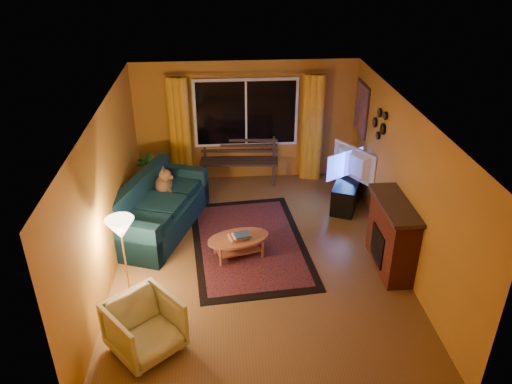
{
  "coord_description": "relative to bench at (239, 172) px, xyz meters",
  "views": [
    {
      "loc": [
        -0.53,
        -6.67,
        4.78
      ],
      "look_at": [
        0.0,
        0.3,
        1.05
      ],
      "focal_mm": 35.0,
      "sensor_mm": 36.0,
      "label": 1
    }
  ],
  "objects": [
    {
      "name": "curtain_rod",
      "position": [
        0.16,
        0.15,
        2.01
      ],
      "size": [
        3.2,
        0.03,
        0.03
      ],
      "primitive_type": "cylinder",
      "rotation": [
        0.0,
        1.57,
        0.0
      ],
      "color": "#BF8C3F",
      "rests_on": "wall_back"
    },
    {
      "name": "wall_right",
      "position": [
        2.42,
        -2.75,
        1.01
      ],
      "size": [
        0.02,
        6.0,
        2.5
      ],
      "primitive_type": "cube",
      "color": "#C28229",
      "rests_on": "ground"
    },
    {
      "name": "painting",
      "position": [
        2.38,
        -0.3,
        1.41
      ],
      "size": [
        0.04,
        0.76,
        0.96
      ],
      "primitive_type": "cube",
      "color": "#C9510F",
      "rests_on": "wall_right"
    },
    {
      "name": "tv_console",
      "position": [
        2.04,
        -1.07,
        0.02
      ],
      "size": [
        0.89,
        1.32,
        0.53
      ],
      "primitive_type": "cube",
      "rotation": [
        0.0,
        0.0,
        -0.41
      ],
      "color": "black",
      "rests_on": "ground"
    },
    {
      "name": "curtain_right",
      "position": [
        1.51,
        0.13,
        0.88
      ],
      "size": [
        0.36,
        0.36,
        2.24
      ],
      "primitive_type": "cylinder",
      "color": "gold",
      "rests_on": "ground"
    },
    {
      "name": "fireplace",
      "position": [
        2.21,
        -3.15,
        0.31
      ],
      "size": [
        0.4,
        1.2,
        1.1
      ],
      "primitive_type": "cube",
      "color": "maroon",
      "rests_on": "ground"
    },
    {
      "name": "curtain_left",
      "position": [
        -1.19,
        0.13,
        0.88
      ],
      "size": [
        0.36,
        0.36,
        2.24
      ],
      "primitive_type": "cylinder",
      "color": "gold",
      "rests_on": "ground"
    },
    {
      "name": "dog",
      "position": [
        -1.43,
        -1.23,
        0.44
      ],
      "size": [
        0.3,
        0.41,
        0.44
      ],
      "primitive_type": null,
      "rotation": [
        0.0,
        0.0,
        -0.01
      ],
      "color": "olive",
      "rests_on": "sofa"
    },
    {
      "name": "mirror_cluster",
      "position": [
        2.37,
        -1.45,
        1.56
      ],
      "size": [
        0.06,
        0.6,
        0.56
      ],
      "primitive_type": null,
      "color": "black",
      "rests_on": "wall_right"
    },
    {
      "name": "sofa",
      "position": [
        -1.48,
        -1.75,
        0.23
      ],
      "size": [
        1.7,
        2.5,
        0.93
      ],
      "primitive_type": "cube",
      "rotation": [
        0.0,
        0.0,
        -0.34
      ],
      "color": "#0D2B37",
      "rests_on": "ground"
    },
    {
      "name": "television",
      "position": [
        2.04,
        -1.07,
        0.6
      ],
      "size": [
        0.66,
        1.02,
        0.63
      ],
      "primitive_type": "imported",
      "rotation": [
        0.0,
        0.0,
        2.09
      ],
      "color": "black",
      "rests_on": "tv_console"
    },
    {
      "name": "coffee_table",
      "position": [
        -0.14,
        -2.7,
        -0.06
      ],
      "size": [
        1.24,
        1.24,
        0.37
      ],
      "primitive_type": "cylinder",
      "rotation": [
        0.0,
        0.0,
        0.26
      ],
      "color": "#B16846",
      "rests_on": "ground"
    },
    {
      "name": "floor",
      "position": [
        0.16,
        -2.75,
        -0.25
      ],
      "size": [
        4.5,
        6.0,
        0.02
      ],
      "primitive_type": "cube",
      "color": "brown",
      "rests_on": "ground"
    },
    {
      "name": "armchair",
      "position": [
        -1.4,
        -4.64,
        0.17
      ],
      "size": [
        1.08,
        1.07,
        0.81
      ],
      "primitive_type": "imported",
      "rotation": [
        0.0,
        0.0,
        0.69
      ],
      "color": "beige",
      "rests_on": "ground"
    },
    {
      "name": "floor_lamp",
      "position": [
        -1.78,
        -3.54,
        0.4
      ],
      "size": [
        0.28,
        0.28,
        1.27
      ],
      "primitive_type": "cylinder",
      "rotation": [
        0.0,
        0.0,
        0.41
      ],
      "color": "#BF8C3F",
      "rests_on": "ground"
    },
    {
      "name": "bench",
      "position": [
        0.0,
        0.0,
        0.0
      ],
      "size": [
        1.63,
        0.6,
        0.48
      ],
      "primitive_type": "cube",
      "rotation": [
        0.0,
        0.0,
        -0.08
      ],
      "color": "#312421",
      "rests_on": "ground"
    },
    {
      "name": "ceiling",
      "position": [
        0.16,
        -2.75,
        2.27
      ],
      "size": [
        4.5,
        6.0,
        0.02
      ],
      "primitive_type": "cube",
      "color": "white",
      "rests_on": "ground"
    },
    {
      "name": "wall_left",
      "position": [
        -2.1,
        -2.75,
        1.01
      ],
      "size": [
        0.02,
        6.0,
        2.5
      ],
      "primitive_type": "cube",
      "color": "#C28229",
      "rests_on": "ground"
    },
    {
      "name": "wall_back",
      "position": [
        0.16,
        0.26,
        1.01
      ],
      "size": [
        4.5,
        0.02,
        2.5
      ],
      "primitive_type": "cube",
      "color": "#C28229",
      "rests_on": "ground"
    },
    {
      "name": "rug",
      "position": [
        0.05,
        -2.34,
        -0.23
      ],
      "size": [
        2.12,
        3.1,
        0.02
      ],
      "primitive_type": "cube",
      "rotation": [
        0.0,
        0.0,
        0.09
      ],
      "color": "maroon",
      "rests_on": "ground"
    },
    {
      "name": "window",
      "position": [
        0.16,
        0.19,
        1.21
      ],
      "size": [
        2.0,
        0.02,
        1.3
      ],
      "primitive_type": "cube",
      "color": "black",
      "rests_on": "wall_back"
    },
    {
      "name": "potted_plant",
      "position": [
        -1.84,
        -0.32,
        0.16
      ],
      "size": [
        0.48,
        0.48,
        0.8
      ],
      "primitive_type": "imported",
      "rotation": [
        0.0,
        0.0,
        -0.08
      ],
      "color": "#235B1E",
      "rests_on": "ground"
    }
  ]
}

